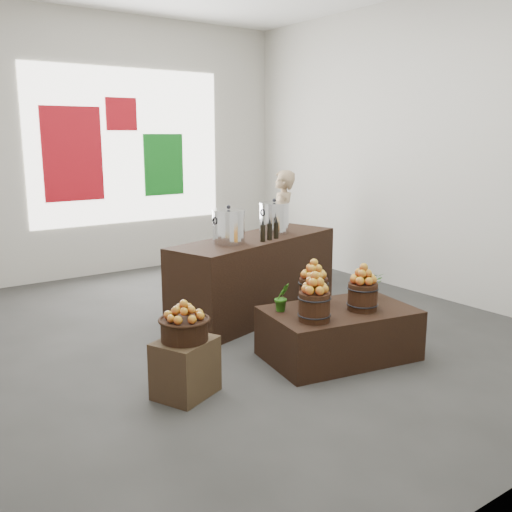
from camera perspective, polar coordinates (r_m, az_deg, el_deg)
ground at (r=6.56m, az=-2.11°, el=-7.41°), size 7.00×7.00×0.00m
back_wall at (r=9.32m, az=-14.40°, el=10.53°), size 6.00×0.04×4.00m
back_opening at (r=9.41m, az=-12.63°, el=10.62°), size 3.20×0.02×2.40m
deco_red_left at (r=9.09m, az=-17.87°, el=9.67°), size 0.90×0.04×1.40m
deco_green_right at (r=9.67m, az=-9.22°, el=9.00°), size 0.70×0.04×1.00m
deco_red_upper at (r=9.37m, az=-13.33°, el=13.65°), size 0.50×0.04×0.50m
crate at (r=4.97m, az=-7.07°, el=-11.01°), size 0.61×0.57×0.49m
wicker_basket at (r=4.84m, az=-7.18°, el=-7.34°), size 0.40×0.40×0.18m
apples_in_basket at (r=4.79m, az=-7.23°, el=-5.39°), size 0.31×0.31×0.17m
display_table at (r=5.78m, az=8.28°, el=-7.64°), size 1.58×1.14×0.50m
apple_bucket_front_left at (r=5.29m, az=5.85°, el=-5.07°), size 0.29×0.29×0.27m
apples_in_bucket_front_left at (r=5.23m, az=5.90°, el=-2.65°), size 0.22×0.22×0.19m
apple_bucket_front_right at (r=5.68m, az=10.61°, el=-4.01°), size 0.29×0.29×0.27m
apples_in_bucket_front_right at (r=5.62m, az=10.70°, el=-1.75°), size 0.22×0.22×0.19m
apple_bucket_rear at (r=5.81m, az=5.75°, el=-3.51°), size 0.29×0.29×0.27m
apples_in_bucket_rear at (r=5.75m, az=5.80°, el=-1.30°), size 0.22×0.22×0.19m
herb_garnish_right at (r=6.09m, az=11.35°, el=-2.90°), size 0.29×0.27×0.28m
herb_garnish_left at (r=5.55m, az=2.63°, el=-4.12°), size 0.17×0.14×0.28m
counter at (r=6.98m, az=-0.06°, el=-2.06°), size 2.49×1.38×0.97m
stock_pot_left at (r=6.48m, az=-2.74°, el=2.88°), size 0.37×0.37×0.37m
stock_pot_center at (r=7.14m, az=1.83°, el=3.74°), size 0.37×0.37×0.37m
oil_cruets at (r=6.71m, az=1.53°, el=2.79°), size 0.27×0.13×0.27m
shopper at (r=8.79m, az=2.59°, el=3.16°), size 0.72×0.69×1.66m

